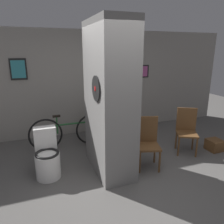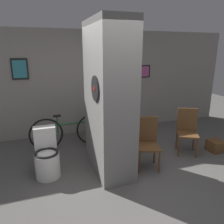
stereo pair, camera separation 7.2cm
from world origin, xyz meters
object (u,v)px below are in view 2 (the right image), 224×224
(toilet, at_px, (47,157))
(bicycle, at_px, (70,131))
(bottle_tall, at_px, (108,100))
(chair_near_pillar, at_px, (147,141))
(chair_by_doorway, at_px, (187,129))

(toilet, distance_m, bicycle, 1.17)
(toilet, distance_m, bottle_tall, 1.96)
(chair_near_pillar, height_order, bottle_tall, bottle_tall)
(chair_by_doorway, bearing_deg, toilet, -152.57)
(toilet, bearing_deg, bottle_tall, 36.39)
(chair_by_doorway, bearing_deg, bottle_tall, 168.72)
(toilet, relative_size, bottle_tall, 2.54)
(toilet, bearing_deg, chair_near_pillar, -9.30)
(chair_near_pillar, xyz_separation_m, chair_by_doorway, (1.08, 0.26, 0.00))
(bicycle, xyz_separation_m, bottle_tall, (0.93, 0.07, 0.62))
(chair_by_doorway, height_order, bottle_tall, bottle_tall)
(toilet, height_order, chair_near_pillar, chair_near_pillar)
(toilet, height_order, bottle_tall, bottle_tall)
(toilet, xyz_separation_m, bicycle, (0.55, 1.03, 0.04))
(chair_by_doorway, height_order, bicycle, chair_by_doorway)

